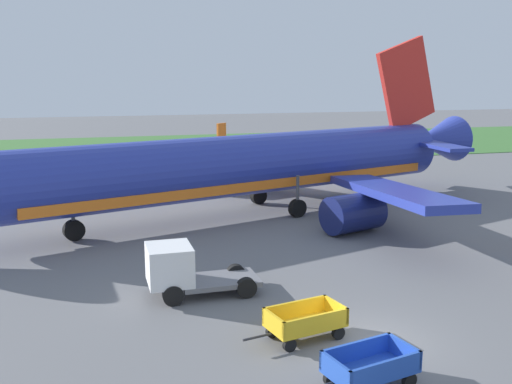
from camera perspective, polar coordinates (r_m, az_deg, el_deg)
The scene contains 6 objects.
ground_plane at distance 20.09m, azimuth 10.96°, elevation -14.16°, with size 220.00×220.00×0.00m, color slate.
grass_strip at distance 70.24m, azimuth -8.33°, elevation 4.30°, with size 220.00×28.00×0.06m, color #3D7033.
airplane at distance 36.33m, azimuth 0.19°, elevation 2.64°, with size 36.85×29.93×11.34m.
baggage_cart_nearest at distance 17.29m, azimuth 11.08°, elevation -16.39°, with size 3.63×1.92×1.07m.
baggage_cart_second_in_row at distance 19.79m, azimuth 4.81°, elevation -12.48°, with size 3.63×1.91×1.07m.
service_truck_beside_carts at distance 23.24m, azimuth -7.24°, elevation -7.52°, with size 4.41×2.08×2.10m.
Camera 1 is at (-8.21, -16.19, 8.61)m, focal length 40.95 mm.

